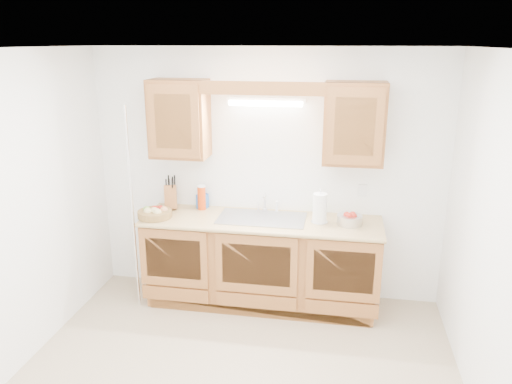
% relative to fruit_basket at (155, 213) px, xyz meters
% --- Properties ---
extents(room, '(3.52, 3.50, 2.50)m').
position_rel_fruit_basket_xyz_m(room, '(1.03, -1.06, 0.30)').
color(room, tan).
rests_on(room, ground).
extents(base_cabinets, '(2.20, 0.60, 0.86)m').
position_rel_fruit_basket_xyz_m(base_cabinets, '(1.03, 0.14, -0.51)').
color(base_cabinets, '#A0602F').
rests_on(base_cabinets, ground).
extents(countertop, '(2.30, 0.63, 0.04)m').
position_rel_fruit_basket_xyz_m(countertop, '(1.03, 0.12, -0.07)').
color(countertop, tan).
rests_on(countertop, base_cabinets).
extents(upper_cabinet_left, '(0.55, 0.33, 0.75)m').
position_rel_fruit_basket_xyz_m(upper_cabinet_left, '(0.20, 0.27, 0.88)').
color(upper_cabinet_left, '#A0602F').
rests_on(upper_cabinet_left, room).
extents(upper_cabinet_right, '(0.55, 0.33, 0.75)m').
position_rel_fruit_basket_xyz_m(upper_cabinet_right, '(1.86, 0.27, 0.88)').
color(upper_cabinet_right, '#A0602F').
rests_on(upper_cabinet_right, room).
extents(valance, '(2.20, 0.05, 0.12)m').
position_rel_fruit_basket_xyz_m(valance, '(1.03, 0.13, 1.19)').
color(valance, '#A0602F').
rests_on(valance, room).
extents(fluorescent_fixture, '(0.76, 0.08, 0.08)m').
position_rel_fruit_basket_xyz_m(fluorescent_fixture, '(1.03, 0.35, 1.05)').
color(fluorescent_fixture, white).
rests_on(fluorescent_fixture, room).
extents(sink, '(0.84, 0.46, 0.36)m').
position_rel_fruit_basket_xyz_m(sink, '(1.03, 0.14, -0.12)').
color(sink, '#9E9EA3').
rests_on(sink, countertop).
extents(wire_shelf_pole, '(0.03, 0.03, 2.00)m').
position_rel_fruit_basket_xyz_m(wire_shelf_pole, '(-0.17, -0.13, 0.05)').
color(wire_shelf_pole, silver).
rests_on(wire_shelf_pole, ground).
extents(outlet_plate, '(0.08, 0.01, 0.12)m').
position_rel_fruit_basket_xyz_m(outlet_plate, '(1.98, 0.43, 0.20)').
color(outlet_plate, white).
rests_on(outlet_plate, room).
extents(fruit_basket, '(0.42, 0.42, 0.10)m').
position_rel_fruit_basket_xyz_m(fruit_basket, '(0.00, 0.00, 0.00)').
color(fruit_basket, olive).
rests_on(fruit_basket, countertop).
extents(knife_block, '(0.17, 0.23, 0.35)m').
position_rel_fruit_basket_xyz_m(knife_block, '(0.06, 0.29, 0.08)').
color(knife_block, '#A0602F').
rests_on(knife_block, countertop).
extents(orange_canister, '(0.10, 0.10, 0.25)m').
position_rel_fruit_basket_xyz_m(orange_canister, '(0.38, 0.31, 0.08)').
color(orange_canister, '#D43D0B').
rests_on(orange_canister, countertop).
extents(soap_bottle, '(0.12, 0.12, 0.22)m').
position_rel_fruit_basket_xyz_m(soap_bottle, '(0.38, 0.35, 0.06)').
color(soap_bottle, '#2257AB').
rests_on(soap_bottle, countertop).
extents(sponge, '(0.13, 0.10, 0.02)m').
position_rel_fruit_basket_xyz_m(sponge, '(1.57, 0.38, -0.04)').
color(sponge, '#CC333F').
rests_on(sponge, countertop).
extents(paper_towel, '(0.16, 0.16, 0.34)m').
position_rel_fruit_basket_xyz_m(paper_towel, '(1.58, 0.13, 0.09)').
color(paper_towel, silver).
rests_on(paper_towel, countertop).
extents(apple_bowl, '(0.28, 0.28, 0.12)m').
position_rel_fruit_basket_xyz_m(apple_bowl, '(1.86, 0.13, 0.01)').
color(apple_bowl, silver).
rests_on(apple_bowl, countertop).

